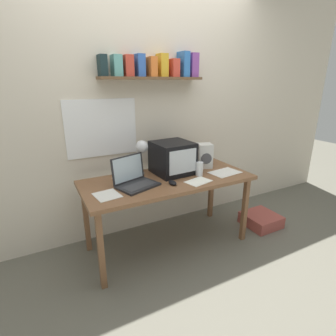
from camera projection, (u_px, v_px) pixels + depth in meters
The scene contains 14 objects.
ground_plane at pixel (168, 244), 2.64m from camera, with size 12.00×12.00×0.00m, color #656255.
back_wall at pixel (146, 108), 2.64m from camera, with size 5.60×0.24×2.60m.
corner_desk at pixel (168, 185), 2.44m from camera, with size 1.57×0.68×0.71m.
crt_monitor at pixel (173, 158), 2.52m from camera, with size 0.37×0.38×0.31m.
laptop at pixel (134, 178), 2.24m from camera, with size 0.40×0.35×0.25m.
desk_lamp at pixel (141, 150), 2.41m from camera, with size 0.12×0.18×0.34m.
juice_glass at pixel (199, 169), 2.47m from camera, with size 0.07×0.07×0.13m.
space_heater at pixel (204, 156), 2.70m from camera, with size 0.18×0.18×0.25m.
computer_mouse at pixel (173, 183), 2.27m from camera, with size 0.07×0.11×0.03m.
loose_paper_near_laptop at pixel (198, 181), 2.34m from camera, with size 0.25×0.20×0.00m.
printed_handout at pixel (125, 177), 2.45m from camera, with size 0.23×0.22×0.00m.
open_notebook at pixel (107, 195), 2.06m from camera, with size 0.21×0.22×0.00m.
loose_paper_near_monitor at pixel (225, 172), 2.57m from camera, with size 0.32×0.23×0.00m.
floor_cushion at pixel (261, 220), 2.97m from camera, with size 0.36×0.36×0.13m.
Camera 1 is at (-1.06, -2.01, 1.56)m, focal length 28.00 mm.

